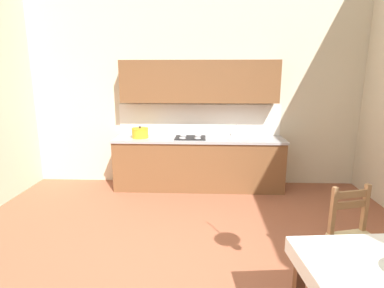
# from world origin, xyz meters

# --- Properties ---
(ground_plane) EXTENTS (6.43, 6.13, 0.10)m
(ground_plane) POSITION_xyz_m (0.00, 0.00, -0.05)
(ground_plane) COLOR #99563D
(wall_back) EXTENTS (6.43, 0.12, 4.19)m
(wall_back) POSITION_xyz_m (0.00, 2.83, 2.09)
(wall_back) COLOR beige
(wall_back) RESTS_ON ground_plane
(kitchen_cabinetry) EXTENTS (2.92, 0.63, 2.20)m
(kitchen_cabinetry) POSITION_xyz_m (0.09, 2.49, 0.86)
(kitchen_cabinetry) COLOR brown
(kitchen_cabinetry) RESTS_ON ground_plane
(dining_chair_kitchen_side) EXTENTS (0.51, 0.51, 0.93)m
(dining_chair_kitchen_side) POSITION_xyz_m (1.63, 0.01, 0.44)
(dining_chair_kitchen_side) COLOR #D1BC89
(dining_chair_kitchen_side) RESTS_ON ground_plane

